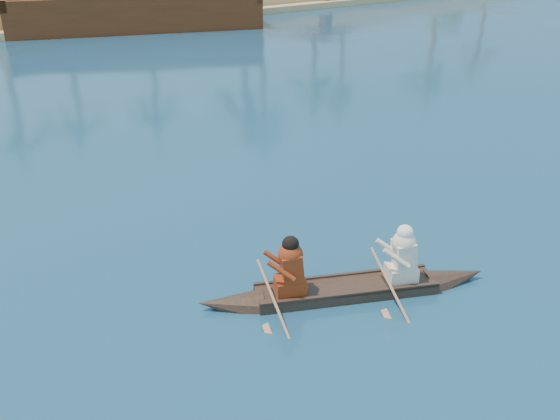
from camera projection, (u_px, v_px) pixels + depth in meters
ground at (196, 219)px, 12.57m from camera, size 160.00×160.00×0.00m
canoe at (346, 280)px, 10.00m from camera, size 4.66×2.43×1.32m
barge_mid at (136, 13)px, 32.65m from camera, size 13.35×8.00×2.11m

